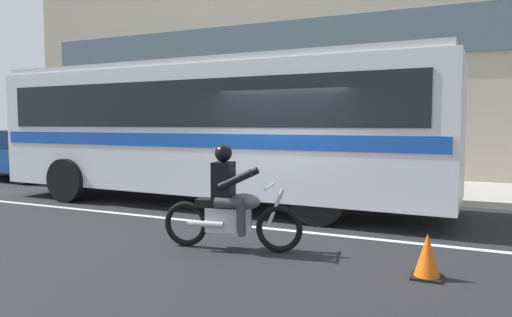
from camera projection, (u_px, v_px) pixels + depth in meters
ground_plane at (282, 222)px, 8.84m from camera, size 60.00×60.00×0.00m
sidewalk_curb at (345, 186)px, 13.46m from camera, size 28.00×3.80×0.15m
lane_center_stripe at (269, 228)px, 8.29m from camera, size 26.60×0.14×0.01m
transit_bus at (211, 123)px, 10.69m from camera, size 10.69×2.90×3.22m
motorcycle_with_rider at (230, 206)px, 6.91m from camera, size 2.12×0.74×1.56m
parked_hatchback_downstreet at (12, 154)px, 15.51m from camera, size 4.72×1.94×1.64m
traffic_cone at (427, 257)px, 5.63m from camera, size 0.36×0.36×0.55m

